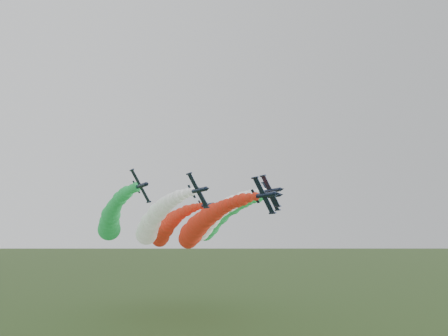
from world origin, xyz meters
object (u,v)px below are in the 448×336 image
(jet_outer_left, at_px, (111,219))
(jet_outer_right, at_px, (215,223))
(jet_inner_left, at_px, (153,222))
(jet_lead, at_px, (199,226))
(jet_trail, at_px, (166,229))
(jet_inner_right, at_px, (211,220))

(jet_outer_left, height_order, jet_outer_right, jet_outer_left)
(jet_outer_right, bearing_deg, jet_inner_left, -159.16)
(jet_outer_left, xyz_separation_m, jet_outer_right, (36.41, -3.17, -0.59))
(jet_lead, relative_size, jet_outer_right, 1.00)
(jet_lead, height_order, jet_outer_left, jet_outer_left)
(jet_lead, xyz_separation_m, jet_trail, (2.54, 31.52, -0.08))
(jet_inner_left, xyz_separation_m, jet_outer_left, (-9.02, 13.60, 1.27))
(jet_inner_right, bearing_deg, jet_lead, -131.31)
(jet_inner_right, height_order, jet_outer_right, jet_inner_right)
(jet_inner_left, distance_m, jet_trail, 23.96)
(jet_outer_left, bearing_deg, jet_inner_right, -24.35)
(jet_lead, distance_m, jet_outer_left, 31.57)
(jet_inner_left, height_order, jet_outer_right, jet_outer_right)
(jet_lead, xyz_separation_m, jet_outer_left, (-19.23, 24.89, 2.68))
(jet_lead, xyz_separation_m, jet_outer_right, (17.18, 21.72, 2.09))
(jet_outer_right, bearing_deg, jet_inner_right, -124.65)
(jet_outer_left, height_order, jet_trail, jet_outer_left)
(jet_trail, bearing_deg, jet_outer_right, -33.78)
(jet_lead, relative_size, jet_inner_right, 1.00)
(jet_inner_left, height_order, jet_outer_left, jet_outer_left)
(jet_inner_left, relative_size, jet_outer_left, 1.00)
(jet_inner_left, bearing_deg, jet_trail, 57.78)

